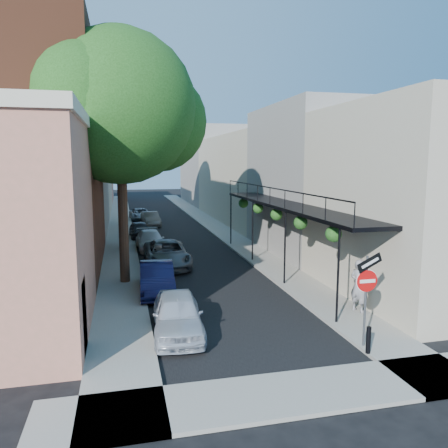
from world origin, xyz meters
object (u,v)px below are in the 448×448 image
bollard (368,340)px  oak_far (125,129)px  parked_car_g (140,214)px  parked_car_b (157,278)px  parked_car_c (167,254)px  parked_car_a (178,314)px  sign_post (367,285)px  parked_car_f (151,219)px  oak_near (129,111)px  parked_car_d (150,240)px  oak_mid (126,139)px  parked_car_e (140,230)px  pedestrian (359,286)px

bollard → oak_far: size_ratio=0.07×
oak_far → parked_car_g: oak_far is taller
oak_far → parked_car_g: size_ratio=2.95×
oak_far → parked_car_b: size_ratio=2.95×
oak_far → parked_car_c: bearing=-82.8°
parked_car_a → parked_car_g: size_ratio=0.98×
sign_post → parked_car_f: size_ratio=0.79×
sign_post → oak_near: oak_near is taller
oak_far → bollard: bearing=-76.6°
parked_car_a → parked_car_g: (0.07, 29.01, -0.11)m
parked_car_a → parked_car_c: (0.63, 9.51, 0.02)m
sign_post → parked_car_c: size_ratio=0.60×
parked_car_d → parked_car_f: bearing=83.4°
oak_mid → oak_far: bearing=89.6°
parked_car_e → parked_car_b: bearing=-91.9°
sign_post → pedestrian: bearing=63.0°
pedestrian → oak_near: bearing=26.4°
oak_near → parked_car_c: bearing=56.4°
parked_car_b → sign_post: bearing=-49.4°
oak_far → parked_car_a: (1.18, -23.79, -7.58)m
sign_post → oak_far: bearing=103.9°
parked_car_b → parked_car_e: parked_car_b is taller
bollard → parked_car_c: parked_car_c is taller
bollard → pedestrian: (1.60, 3.30, 0.59)m
parked_car_b → parked_car_c: bearing=81.7°
oak_far → parked_car_d: oak_far is taller
parked_car_d → parked_car_e: bearing=93.7°
bollard → parked_car_d: bearing=106.4°
parked_car_c → parked_car_d: parked_car_c is taller
oak_far → parked_car_d: size_ratio=2.88×
parked_car_f → oak_far: bearing=-157.7°
sign_post → oak_near: (-6.53, 9.29, 5.84)m
sign_post → parked_car_c: 12.98m
bollard → parked_car_a: parked_car_a is taller
oak_near → parked_car_a: bearing=-80.1°
parked_car_a → parked_car_e: size_ratio=1.10×
parked_car_f → oak_near: bearing=-101.1°
parked_car_c → parked_car_g: (-0.56, 19.49, -0.13)m
parked_car_g → parked_car_b: bearing=-95.0°
bollard → oak_mid: (-6.42, 17.73, 6.54)m
parked_car_b → pedestrian: 8.33m
parked_car_c → parked_car_d: size_ratio=1.21×
parked_car_e → oak_mid: bearing=-103.9°
parked_car_b → parked_car_c: parked_car_c is taller
parked_car_f → pedestrian: pedestrian is taller
parked_car_a → pedestrian: bearing=6.8°
bollard → parked_car_e: parked_car_e is taller
sign_post → oak_far: (-6.51, 26.30, 6.22)m
oak_mid → parked_car_e: 7.63m
sign_post → parked_car_f: 27.71m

